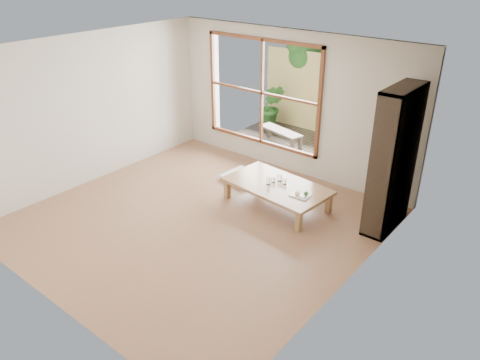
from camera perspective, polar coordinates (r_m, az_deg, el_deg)
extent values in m
plane|color=#966C4B|center=(7.38, -4.96, -4.84)|extent=(5.00, 5.00, 0.00)
cube|color=#AF8055|center=(7.64, 4.53, -0.72)|extent=(1.77, 1.11, 0.05)
cube|color=#AF8055|center=(7.93, -1.56, -1.09)|extent=(0.09, 0.09, 0.32)
cube|color=#AF8055|center=(8.43, 2.25, 0.67)|extent=(0.09, 0.09, 0.32)
cube|color=#AF8055|center=(7.05, 7.16, -5.06)|extent=(0.09, 0.09, 0.32)
cube|color=#AF8055|center=(7.62, 10.77, -2.81)|extent=(0.09, 0.09, 0.32)
cube|color=white|center=(8.60, 0.24, 0.38)|extent=(0.64, 0.64, 0.09)
cube|color=#2D2319|center=(7.07, 18.21, 2.27)|extent=(0.35, 0.97, 2.16)
cylinder|color=silver|center=(7.60, 3.45, -0.11)|extent=(0.07, 0.07, 0.12)
cylinder|color=silver|center=(7.64, 5.46, -0.17)|extent=(0.06, 0.06, 0.09)
cylinder|color=silver|center=(7.73, 4.87, 0.24)|extent=(0.08, 0.08, 0.10)
cylinder|color=silver|center=(7.68, 4.08, 0.01)|extent=(0.07, 0.07, 0.09)
cube|color=white|center=(7.30, 7.37, -1.91)|extent=(0.30, 0.22, 0.02)
sphere|color=#346628|center=(7.28, 8.04, -1.64)|extent=(0.07, 0.07, 0.07)
cube|color=orange|center=(7.28, 7.00, -1.80)|extent=(0.05, 0.04, 0.03)
cube|color=beige|center=(7.35, 7.03, -1.52)|extent=(0.06, 0.05, 0.02)
cylinder|color=silver|center=(7.24, 7.32, -2.05)|extent=(0.17, 0.02, 0.01)
cube|color=#393229|center=(10.24, 6.37, 4.33)|extent=(2.80, 2.00, 0.05)
cube|color=#2D2319|center=(10.01, 4.96, 5.97)|extent=(1.11, 0.55, 0.04)
cube|color=#2D2319|center=(10.34, 2.60, 5.73)|extent=(0.07, 0.07, 0.29)
cube|color=#2D2319|center=(10.49, 3.57, 5.99)|extent=(0.07, 0.07, 0.29)
cube|color=#2D2319|center=(9.66, 6.37, 4.06)|extent=(0.07, 0.07, 0.29)
cube|color=#2D2319|center=(9.82, 7.36, 4.37)|extent=(0.07, 0.07, 0.29)
cube|color=tan|center=(10.77, 9.57, 10.30)|extent=(2.80, 0.06, 1.80)
imported|color=#2F6424|center=(10.28, 12.52, 6.86)|extent=(1.04, 0.97, 0.93)
imported|color=#2F6424|center=(10.94, 3.88, 8.93)|extent=(0.70, 0.64, 1.04)
cylinder|color=#4C3D2D|center=(11.38, 7.22, 10.81)|extent=(0.14, 0.14, 1.60)
sphere|color=#2F6424|center=(11.13, 8.01, 14.91)|extent=(0.84, 0.84, 0.84)
sphere|color=#2F6424|center=(11.37, 6.98, 14.18)|extent=(0.70, 0.70, 0.70)
sphere|color=#2F6424|center=(11.04, 7.40, 16.18)|extent=(0.64, 0.64, 0.64)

